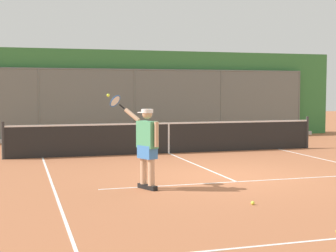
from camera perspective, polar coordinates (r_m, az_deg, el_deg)
ground_plane at (r=11.62m, az=6.35°, el=-5.69°), size 60.00×60.00×0.00m
court_line_markings at (r=10.75m, az=8.36°, el=-6.49°), size 7.69×9.34×0.01m
fence_backdrop at (r=20.86m, az=-4.17°, el=3.52°), size 17.86×1.37×3.56m
tennis_net at (r=15.70m, az=0.07°, el=-1.29°), size 9.88×0.09×1.07m
tennis_player at (r=9.99m, az=-2.44°, el=-1.89°), size 0.87×1.14×1.89m
tennis_ball_by_sideline at (r=8.88m, az=9.54°, el=-8.56°), size 0.07×0.07×0.07m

